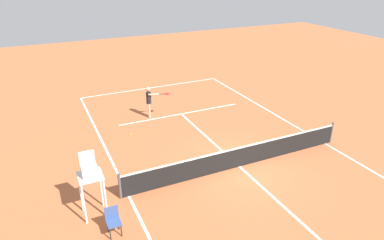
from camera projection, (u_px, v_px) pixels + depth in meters
name	position (u px, v px, depth m)	size (l,w,h in m)	color
ground_plane	(239.00, 166.00, 14.89)	(60.00, 60.00, 0.00)	#B76038
court_lines	(239.00, 166.00, 14.88)	(9.87, 22.93, 0.01)	white
tennis_net	(240.00, 157.00, 14.68)	(10.47, 0.10, 1.07)	#4C4C51
player_serving	(150.00, 99.00, 19.21)	(1.23, 0.89, 1.81)	#D8A884
tennis_ball	(131.00, 134.00, 17.59)	(0.07, 0.07, 0.07)	#CCE033
umpire_chair	(90.00, 175.00, 11.42)	(0.80, 0.80, 2.41)	silver
courtside_chair_near	(113.00, 220.00, 11.01)	(0.44, 0.46, 0.95)	#262626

